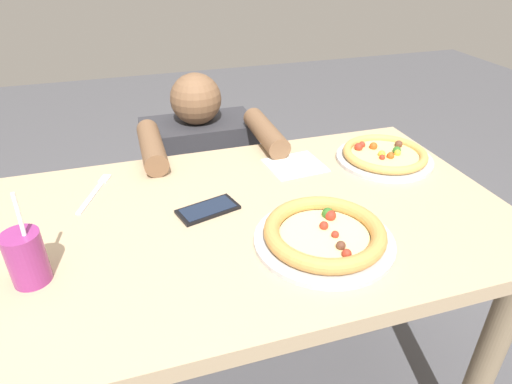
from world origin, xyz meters
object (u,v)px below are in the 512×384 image
Objects in this scene: pizza_far at (384,155)px; fork at (95,191)px; drink_cup_colored at (26,258)px; diner_seated at (204,203)px; cell_phone at (208,209)px; pizza_near at (324,235)px.

pizza_far is 1.47× the size of fork.
drink_cup_colored is 0.21× the size of diner_seated.
fork is at bearing 145.93° from cell_phone.
fork is at bearing 141.77° from pizza_near.
fork is 0.21× the size of diner_seated.
pizza_near is at bearing -38.23° from fork.
pizza_far is 0.31× the size of diner_seated.
drink_cup_colored is 1.02× the size of fork.
diner_seated is at bearing 47.91° from fork.
pizza_far is at bearing 42.62° from pizza_near.
cell_phone is 0.67m from diner_seated.
pizza_near is 0.61m from drink_cup_colored.
fork is (-0.49, 0.39, -0.02)m from pizza_near.
drink_cup_colored reaches higher than fork.
cell_phone is (0.39, 0.14, -0.05)m from drink_cup_colored.
pizza_far is 0.84m from fork.
pizza_near reaches higher than pizza_far.
pizza_far is 0.58m from cell_phone.
diner_seated is at bearing 136.60° from pizza_far.
drink_cup_colored is at bearing -110.01° from fork.
fork is at bearing -132.09° from diner_seated.
cell_phone is (0.27, -0.18, 0.00)m from fork.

